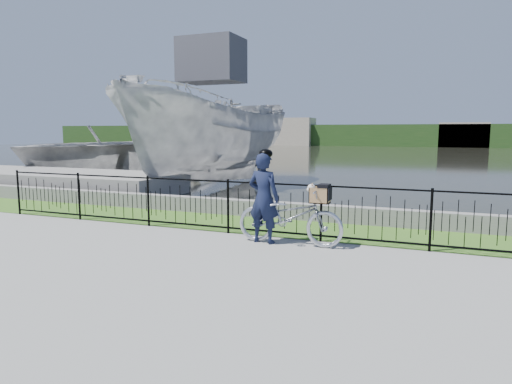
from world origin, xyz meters
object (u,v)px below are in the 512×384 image
at_px(boat_near, 212,135).
at_px(boat_far, 113,149).
at_px(dock, 49,181).
at_px(cyclist, 264,197).
at_px(bicycle_rig, 290,216).

relative_size(boat_near, boat_far, 0.81).
bearing_deg(boat_near, boat_far, 153.69).
height_order(dock, cyclist, cyclist).
xyz_separation_m(bicycle_rig, cyclist, (-0.52, -0.06, 0.35)).
relative_size(bicycle_rig, boat_near, 0.21).
distance_m(cyclist, boat_near, 8.85).
xyz_separation_m(bicycle_rig, boat_far, (-13.09, 11.09, 0.67)).
bearing_deg(boat_far, bicycle_rig, -40.27).
bearing_deg(dock, boat_far, 110.89).
bearing_deg(dock, cyclist, -23.71).
bearing_deg(dock, boat_near, 29.73).
xyz_separation_m(cyclist, boat_far, (-12.57, 11.14, 0.33)).
relative_size(dock, bicycle_rig, 4.84).
xyz_separation_m(dock, cyclist, (9.99, -4.39, 0.55)).
bearing_deg(bicycle_rig, boat_far, 139.73).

